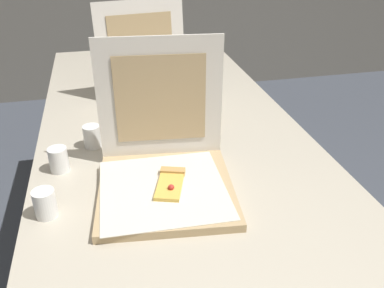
{
  "coord_description": "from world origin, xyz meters",
  "views": [
    {
      "loc": [
        -0.21,
        -0.57,
        1.38
      ],
      "look_at": [
        0.02,
        0.43,
        0.81
      ],
      "focal_mm": 38.21,
      "sensor_mm": 36.0,
      "label": 1
    }
  ],
  "objects": [
    {
      "name": "table",
      "position": [
        0.0,
        0.59,
        0.7
      ],
      "size": [
        0.87,
        2.14,
        0.75
      ],
      "color": "#BCB29E",
      "rests_on": "ground"
    },
    {
      "name": "pizza_box_middle",
      "position": [
        -0.03,
        0.84,
        0.8
      ],
      "size": [
        0.39,
        0.43,
        0.37
      ],
      "rotation": [
        0.0,
        0.0,
        0.13
      ],
      "color": "tan",
      "rests_on": "table"
    },
    {
      "name": "cup_white_near_center",
      "position": [
        -0.36,
        0.47,
        0.79
      ],
      "size": [
        0.05,
        0.05,
        0.07
      ],
      "primitive_type": "cylinder",
      "color": "white",
      "rests_on": "table"
    },
    {
      "name": "cup_white_near_left",
      "position": [
        -0.38,
        0.27,
        0.79
      ],
      "size": [
        0.05,
        0.05,
        0.07
      ],
      "primitive_type": "cylinder",
      "color": "white",
      "rests_on": "table"
    },
    {
      "name": "pizza_box_front",
      "position": [
        -0.08,
        0.33,
        0.8
      ],
      "size": [
        0.38,
        0.39,
        0.37
      ],
      "rotation": [
        0.0,
        0.0,
        -0.11
      ],
      "color": "tan",
      "rests_on": "table"
    },
    {
      "name": "cup_white_mid",
      "position": [
        -0.26,
        0.59,
        0.79
      ],
      "size": [
        0.05,
        0.05,
        0.07
      ],
      "primitive_type": "cylinder",
      "color": "white",
      "rests_on": "table"
    }
  ]
}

